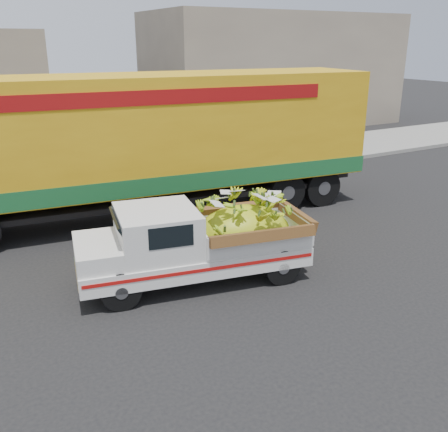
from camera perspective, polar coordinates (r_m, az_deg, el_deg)
ground at (r=9.57m, az=-8.67°, el=-9.61°), size 100.00×100.00×0.00m
curb at (r=15.71m, az=-17.94°, el=1.70°), size 60.00×0.25×0.15m
sidewalk at (r=17.70m, az=-19.43°, el=3.46°), size 60.00×4.00×0.14m
building_right at (r=29.19m, az=5.85°, el=16.18°), size 14.00×6.00×6.00m
pickup_truck at (r=9.99m, az=-1.61°, el=-2.66°), size 4.75×2.48×1.58m
semi_trailer at (r=13.49m, az=-7.89°, el=8.63°), size 12.04×3.87×3.80m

